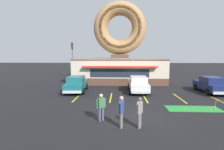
# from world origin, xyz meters

# --- Properties ---
(ground_plane) EXTENTS (160.00, 160.00, 0.00)m
(ground_plane) POSITION_xyz_m (0.00, 0.00, 0.00)
(ground_plane) COLOR black
(donut_shop_building) EXTENTS (12.30, 6.75, 10.96)m
(donut_shop_building) POSITION_xyz_m (-0.62, 13.94, 3.74)
(donut_shop_building) COLOR brown
(donut_shop_building) RESTS_ON ground
(putting_mat) EXTENTS (3.66, 1.37, 0.03)m
(putting_mat) POSITION_xyz_m (4.51, 1.84, 0.01)
(putting_mat) COLOR green
(putting_mat) RESTS_ON ground
(mini_donut_near_left) EXTENTS (0.13, 0.13, 0.04)m
(mini_donut_near_left) POSITION_xyz_m (6.15, 2.21, 0.05)
(mini_donut_near_left) COLOR #D8667F
(mini_donut_near_left) RESTS_ON putting_mat
(mini_donut_near_right) EXTENTS (0.13, 0.13, 0.04)m
(mini_donut_near_right) POSITION_xyz_m (5.94, 2.09, 0.05)
(mini_donut_near_right) COLOR #D8667F
(mini_donut_near_right) RESTS_ON putting_mat
(mini_donut_mid_left) EXTENTS (0.13, 0.13, 0.04)m
(mini_donut_mid_left) POSITION_xyz_m (5.59, 1.61, 0.05)
(mini_donut_mid_left) COLOR #D17F47
(mini_donut_mid_left) RESTS_ON putting_mat
(mini_donut_mid_centre) EXTENTS (0.13, 0.13, 0.04)m
(mini_donut_mid_centre) POSITION_xyz_m (4.05, 1.68, 0.05)
(mini_donut_mid_centre) COLOR #A5724C
(mini_donut_mid_centre) RESTS_ON putting_mat
(mini_donut_mid_right) EXTENTS (0.13, 0.13, 0.04)m
(mini_donut_mid_right) POSITION_xyz_m (5.09, 2.42, 0.05)
(mini_donut_mid_right) COLOR brown
(mini_donut_mid_right) RESTS_ON putting_mat
(mini_donut_far_left) EXTENTS (0.13, 0.13, 0.04)m
(mini_donut_far_left) POSITION_xyz_m (5.89, 1.67, 0.05)
(mini_donut_far_left) COLOR #A5724C
(mini_donut_far_left) RESTS_ON putting_mat
(mini_donut_far_centre) EXTENTS (0.13, 0.13, 0.04)m
(mini_donut_far_centre) POSITION_xyz_m (5.66, 1.98, 0.05)
(mini_donut_far_centre) COLOR #D8667F
(mini_donut_far_centre) RESTS_ON putting_mat
(mini_donut_far_right) EXTENTS (0.13, 0.13, 0.04)m
(mini_donut_far_right) POSITION_xyz_m (4.60, 2.35, 0.05)
(mini_donut_far_right) COLOR #A5724C
(mini_donut_far_right) RESTS_ON putting_mat
(golf_ball) EXTENTS (0.04, 0.04, 0.04)m
(golf_ball) POSITION_xyz_m (3.96, 1.83, 0.05)
(golf_ball) COLOR white
(golf_ball) RESTS_ON putting_mat
(putting_flag_pin) EXTENTS (0.13, 0.01, 0.55)m
(putting_flag_pin) POSITION_xyz_m (6.12, 1.97, 0.44)
(putting_flag_pin) COLOR silver
(putting_flag_pin) RESTS_ON putting_mat
(car_teal) EXTENTS (2.20, 4.66, 1.60)m
(car_teal) POSITION_xyz_m (-5.04, 7.28, 0.87)
(car_teal) COLOR #196066
(car_teal) RESTS_ON ground
(car_white) EXTENTS (1.99, 4.56, 1.60)m
(car_white) POSITION_xyz_m (1.30, 7.47, 0.87)
(car_white) COLOR silver
(car_white) RESTS_ON ground
(car_navy) EXTENTS (2.03, 4.59, 1.60)m
(car_navy) POSITION_xyz_m (8.49, 7.43, 0.87)
(car_navy) COLOR navy
(car_navy) RESTS_ON ground
(pedestrian_blue_sweater_man) EXTENTS (0.51, 0.41, 1.56)m
(pedestrian_blue_sweater_man) POSITION_xyz_m (-1.64, -0.65, 0.86)
(pedestrian_blue_sweater_man) COLOR #474C66
(pedestrian_blue_sweater_man) RESTS_ON ground
(pedestrian_hooded_kid) EXTENTS (0.34, 0.57, 1.59)m
(pedestrian_hooded_kid) POSITION_xyz_m (0.42, -1.51, 0.88)
(pedestrian_hooded_kid) COLOR slate
(pedestrian_hooded_kid) RESTS_ON ground
(pedestrian_leather_jacket_man) EXTENTS (0.27, 0.59, 1.65)m
(pedestrian_leather_jacket_man) POSITION_xyz_m (-0.51, -1.50, 0.91)
(pedestrian_leather_jacket_man) COLOR slate
(pedestrian_leather_jacket_man) RESTS_ON ground
(trash_bin) EXTENTS (0.57, 0.57, 0.97)m
(trash_bin) POSITION_xyz_m (-5.81, 11.02, 0.50)
(trash_bin) COLOR #232833
(trash_bin) RESTS_ON ground
(traffic_light_pole) EXTENTS (0.28, 0.47, 5.80)m
(traffic_light_pole) POSITION_xyz_m (-8.17, 17.57, 3.71)
(traffic_light_pole) COLOR #595B60
(traffic_light_pole) RESTS_ON ground
(parking_stripe_far_left) EXTENTS (0.12, 3.60, 0.01)m
(parking_stripe_far_left) POSITION_xyz_m (-4.38, 5.00, 0.00)
(parking_stripe_far_left) COLOR yellow
(parking_stripe_far_left) RESTS_ON ground
(parking_stripe_left) EXTENTS (0.12, 3.60, 0.01)m
(parking_stripe_left) POSITION_xyz_m (-1.38, 5.00, 0.00)
(parking_stripe_left) COLOR yellow
(parking_stripe_left) RESTS_ON ground
(parking_stripe_mid_left) EXTENTS (0.12, 3.60, 0.01)m
(parking_stripe_mid_left) POSITION_xyz_m (1.62, 5.00, 0.00)
(parking_stripe_mid_left) COLOR yellow
(parking_stripe_mid_left) RESTS_ON ground
(parking_stripe_centre) EXTENTS (0.12, 3.60, 0.01)m
(parking_stripe_centre) POSITION_xyz_m (4.62, 5.00, 0.00)
(parking_stripe_centre) COLOR yellow
(parking_stripe_centre) RESTS_ON ground
(parking_stripe_mid_right) EXTENTS (0.12, 3.60, 0.01)m
(parking_stripe_mid_right) POSITION_xyz_m (7.62, 5.00, 0.00)
(parking_stripe_mid_right) COLOR yellow
(parking_stripe_mid_right) RESTS_ON ground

